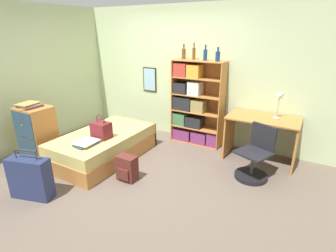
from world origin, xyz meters
TOP-DOWN VIEW (x-y plane):
  - ground_plane at (0.00, 0.00)m, footprint 14.00×14.00m
  - wall_back at (-0.00, 1.65)m, footprint 10.00×0.09m
  - wall_left at (-2.17, 0.00)m, footprint 0.06×10.00m
  - bed at (-0.60, 0.02)m, footprint 1.04×1.80m
  - handbag at (-0.48, -0.15)m, footprint 0.29×0.22m
  - book_stack_on_bed at (-0.48, -0.48)m, footprint 0.30×0.39m
  - suitcase at (-0.62, -1.37)m, footprint 0.59×0.35m
  - dresser at (-1.55, -0.58)m, footprint 0.54×0.47m
  - magazine_pile_on_dresser at (-1.59, -0.61)m, footprint 0.32×0.37m
  - bookcase at (0.44, 1.42)m, footprint 0.99×0.35m
  - bottle_green at (0.19, 1.47)m, footprint 0.07×0.07m
  - bottle_brown at (0.40, 1.47)m, footprint 0.06×0.06m
  - bottle_clear at (0.64, 1.43)m, footprint 0.07×0.07m
  - bottle_blue at (0.88, 1.40)m, footprint 0.08×0.08m
  - desk at (1.79, 1.27)m, footprint 1.14×0.66m
  - desk_lamp at (2.00, 1.32)m, footprint 0.16×0.11m
  - desk_chair at (1.84, 0.63)m, footprint 0.58×0.58m
  - backpack at (0.22, -0.39)m, footprint 0.30×0.21m

SIDE VIEW (x-z plane):
  - ground_plane at x=0.00m, z-range 0.00..0.00m
  - backpack at x=0.22m, z-range 0.00..0.38m
  - bed at x=-0.60m, z-range 0.00..0.45m
  - desk_chair at x=1.84m, z-range -0.15..0.66m
  - suitcase at x=-0.62m, z-range -0.06..0.63m
  - dresser at x=-1.55m, z-range 0.00..0.93m
  - book_stack_on_bed at x=-0.48m, z-range 0.46..0.51m
  - desk at x=1.79m, z-range 0.14..0.92m
  - handbag at x=-0.48m, z-range 0.39..0.79m
  - bookcase at x=0.44m, z-range -0.08..1.53m
  - magazine_pile_on_dresser at x=-1.59m, z-range 0.93..1.01m
  - desk_lamp at x=2.00m, z-range 0.86..1.33m
  - wall_back at x=0.00m, z-range 0.00..2.60m
  - wall_left at x=-2.17m, z-range 0.00..2.60m
  - bottle_blue at x=0.88m, z-range 1.59..1.83m
  - bottle_green at x=0.19m, z-range 1.58..1.85m
  - bottle_clear at x=0.64m, z-range 1.58..1.85m
  - bottle_brown at x=0.40m, z-range 1.58..1.88m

